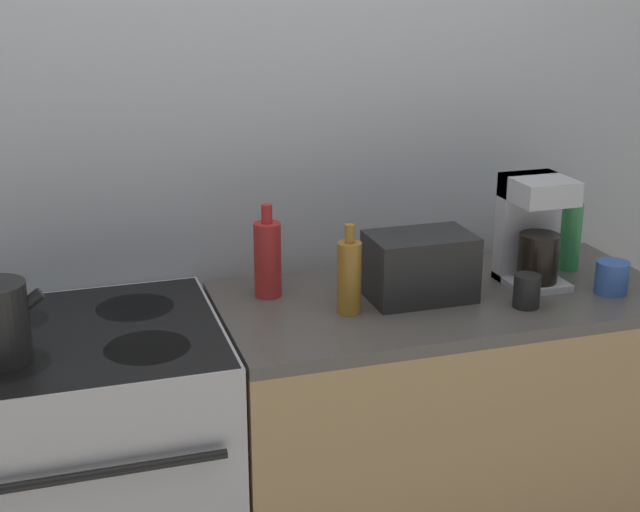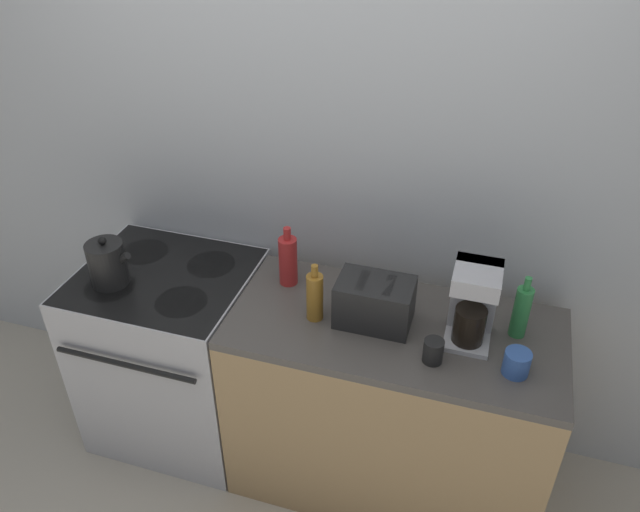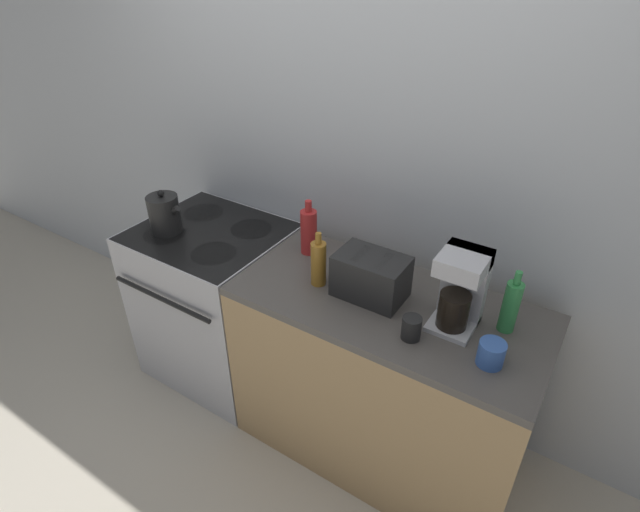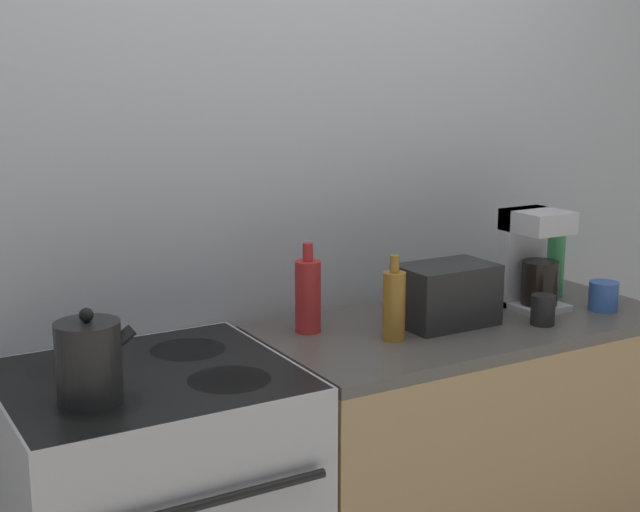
{
  "view_description": "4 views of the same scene",
  "coord_description": "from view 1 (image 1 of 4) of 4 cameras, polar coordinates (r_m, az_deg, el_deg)",
  "views": [
    {
      "loc": [
        -0.6,
        -1.88,
        1.85
      ],
      "look_at": [
        0.09,
        0.31,
        1.08
      ],
      "focal_mm": 50.0,
      "sensor_mm": 36.0,
      "label": 1
    },
    {
      "loc": [
        0.75,
        -1.57,
        2.53
      ],
      "look_at": [
        0.15,
        0.33,
        1.18
      ],
      "focal_mm": 35.0,
      "sensor_mm": 36.0,
      "label": 2
    },
    {
      "loc": [
        1.13,
        -1.23,
        2.21
      ],
      "look_at": [
        0.13,
        0.32,
        1.03
      ],
      "focal_mm": 28.0,
      "sensor_mm": 36.0,
      "label": 3
    },
    {
      "loc": [
        -1.29,
        -1.8,
        1.72
      ],
      "look_at": [
        -0.02,
        0.4,
        1.17
      ],
      "focal_mm": 50.0,
      "sensor_mm": 36.0,
      "label": 4
    }
  ],
  "objects": [
    {
      "name": "bottle_red",
      "position": [
        2.54,
        -3.37,
        -0.13
      ],
      "size": [
        0.08,
        0.08,
        0.27
      ],
      "color": "#B72828",
      "rests_on": "counter_block"
    },
    {
      "name": "toaster",
      "position": [
        2.55,
        6.41,
        -0.65
      ],
      "size": [
        0.29,
        0.19,
        0.19
      ],
      "color": "black",
      "rests_on": "counter_block"
    },
    {
      "name": "bottle_green",
      "position": [
        2.87,
        15.75,
        1.31
      ],
      "size": [
        0.06,
        0.06,
        0.27
      ],
      "color": "#338C47",
      "rests_on": "counter_block"
    },
    {
      "name": "bottle_amber",
      "position": [
        2.42,
        1.88,
        -1.31
      ],
      "size": [
        0.07,
        0.07,
        0.25
      ],
      "color": "#9E6B23",
      "rests_on": "counter_block"
    },
    {
      "name": "stove",
      "position": [
        2.62,
        -14.57,
        -13.94
      ],
      "size": [
        0.76,
        0.71,
        0.92
      ],
      "color": "#B7B7BC",
      "rests_on": "ground_plane"
    },
    {
      "name": "wall_back",
      "position": [
        2.74,
        -4.33,
        6.86
      ],
      "size": [
        8.0,
        0.05,
        2.6
      ],
      "color": "silver",
      "rests_on": "ground_plane"
    },
    {
      "name": "cup_black",
      "position": [
        2.55,
        13.09,
        -2.2
      ],
      "size": [
        0.07,
        0.07,
        0.09
      ],
      "color": "black",
      "rests_on": "counter_block"
    },
    {
      "name": "cup_blue",
      "position": [
        2.72,
        18.17,
        -1.31
      ],
      "size": [
        0.1,
        0.1,
        0.09
      ],
      "color": "#3860B2",
      "rests_on": "counter_block"
    },
    {
      "name": "counter_block",
      "position": [
        2.81,
        7.72,
        -11.27
      ],
      "size": [
        1.32,
        0.62,
        0.92
      ],
      "color": "tan",
      "rests_on": "ground_plane"
    },
    {
      "name": "coffee_maker",
      "position": [
        2.7,
        13.44,
        1.75
      ],
      "size": [
        0.17,
        0.19,
        0.33
      ],
      "color": "#B7B7BC",
      "rests_on": "counter_block"
    }
  ]
}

